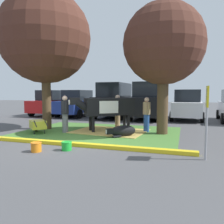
{
  "coord_description": "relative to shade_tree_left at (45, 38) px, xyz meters",
  "views": [
    {
      "loc": [
        4.21,
        -7.33,
        1.79
      ],
      "look_at": [
        0.94,
        2.82,
        0.9
      ],
      "focal_mm": 36.28,
      "sensor_mm": 36.0,
      "label": 1
    }
  ],
  "objects": [
    {
      "name": "ground_plane",
      "position": [
        2.3,
        -2.31,
        -4.46
      ],
      "size": [
        80.0,
        80.0,
        0.0
      ],
      "primitive_type": "plane",
      "color": "#4C4C4F"
    },
    {
      "name": "grass_island",
      "position": [
        2.8,
        -0.09,
        -4.45
      ],
      "size": [
        7.09,
        5.19,
        0.02
      ],
      "primitive_type": "cube",
      "color": "#477A33",
      "rests_on": "ground"
    },
    {
      "name": "curb_yellow",
      "position": [
        2.8,
        -2.84,
        -4.4
      ],
      "size": [
        8.29,
        0.24,
        0.12
      ],
      "primitive_type": "cube",
      "color": "yellow",
      "rests_on": "ground"
    },
    {
      "name": "hay_bedding",
      "position": [
        3.24,
        0.21,
        -4.43
      ],
      "size": [
        3.44,
        2.74,
        0.04
      ],
      "primitive_type": "cube",
      "rotation": [
        0.0,
        0.0,
        -0.11
      ],
      "color": "tan",
      "rests_on": "ground"
    },
    {
      "name": "shade_tree_left",
      "position": [
        0.0,
        0.0,
        0.0
      ],
      "size": [
        4.42,
        4.42,
        6.68
      ],
      "color": "#4C3823",
      "rests_on": "ground"
    },
    {
      "name": "shade_tree_right",
      "position": [
        5.59,
        0.37,
        -0.61
      ],
      "size": [
        3.47,
        3.47,
        5.62
      ],
      "color": "#4C3823",
      "rests_on": "ground"
    },
    {
      "name": "cow_holstein",
      "position": [
        3.06,
        0.34,
        -3.31
      ],
      "size": [
        2.7,
        2.22,
        1.6
      ],
      "color": "black",
      "rests_on": "ground"
    },
    {
      "name": "calf_lying",
      "position": [
        4.11,
        -0.78,
        -4.22
      ],
      "size": [
        1.21,
        1.09,
        0.48
      ],
      "color": "black",
      "rests_on": "ground"
    },
    {
      "name": "person_handler",
      "position": [
        1.39,
        -0.66,
        -3.55
      ],
      "size": [
        0.38,
        0.42,
        1.68
      ],
      "color": "slate",
      "rests_on": "ground"
    },
    {
      "name": "person_visitor_near",
      "position": [
        3.24,
        1.45,
        -3.54
      ],
      "size": [
        0.53,
        0.34,
        1.7
      ],
      "color": "#9E7F5B",
      "rests_on": "ground"
    },
    {
      "name": "person_visitor_far",
      "position": [
        4.85,
        0.68,
        -3.6
      ],
      "size": [
        0.34,
        0.46,
        1.6
      ],
      "color": "#23478C",
      "rests_on": "ground"
    },
    {
      "name": "wheelbarrow",
      "position": [
        0.28,
        -1.13,
        -4.07
      ],
      "size": [
        1.37,
        1.33,
        0.63
      ],
      "color": "gold",
      "rests_on": "ground"
    },
    {
      "name": "parking_sign",
      "position": [
        7.07,
        -3.21,
        -3.06
      ],
      "size": [
        0.06,
        0.44,
        1.98
      ],
      "color": "#99999E",
      "rests_on": "ground"
    },
    {
      "name": "bucket_orange",
      "position": [
        2.21,
        -3.88,
        -4.3
      ],
      "size": [
        0.34,
        0.34,
        0.29
      ],
      "color": "orange",
      "rests_on": "ground"
    },
    {
      "name": "bucket_green",
      "position": [
        3.01,
        -3.44,
        -4.31
      ],
      "size": [
        0.34,
        0.34,
        0.27
      ],
      "color": "green",
      "rests_on": "ground"
    },
    {
      "name": "sedan_red",
      "position": [
        -3.78,
        6.36,
        -3.47
      ],
      "size": [
        2.14,
        4.46,
        2.02
      ],
      "color": "red",
      "rests_on": "ground"
    },
    {
      "name": "sedan_blue",
      "position": [
        -1.44,
        6.26,
        -3.47
      ],
      "size": [
        2.14,
        4.46,
        2.02
      ],
      "color": "navy",
      "rests_on": "ground"
    },
    {
      "name": "suv_black",
      "position": [
        1.62,
        6.19,
        -3.19
      ],
      "size": [
        2.25,
        4.66,
        2.52
      ],
      "color": "black",
      "rests_on": "ground"
    },
    {
      "name": "suv_dark_grey",
      "position": [
        4.2,
        6.01,
        -3.19
      ],
      "size": [
        2.25,
        4.66,
        2.52
      ],
      "color": "black",
      "rests_on": "ground"
    },
    {
      "name": "hatchback_white",
      "position": [
        6.69,
        6.44,
        -3.47
      ],
      "size": [
        2.14,
        4.46,
        2.02
      ],
      "color": "silver",
      "rests_on": "ground"
    }
  ]
}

